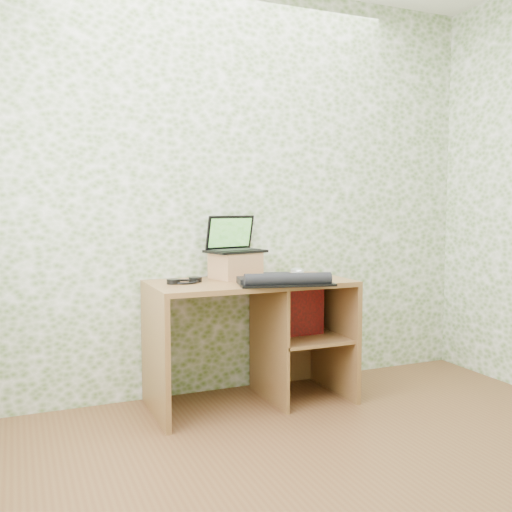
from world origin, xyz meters
name	(u,v)px	position (x,y,z in m)	size (l,w,h in m)	color
wall_back	(232,190)	(0.00, 1.75, 1.30)	(3.50, 3.50, 0.00)	silver
desk	(260,323)	(0.08, 1.47, 0.48)	(1.20, 0.60, 0.75)	brown
riser	(236,265)	(-0.04, 1.58, 0.83)	(0.27, 0.22, 0.16)	#9F6C47
laptop	(233,243)	(-0.04, 1.62, 0.96)	(0.39, 0.32, 0.23)	black
keyboard	(283,280)	(0.10, 1.21, 0.78)	(0.55, 0.38, 0.07)	black
headphones	(185,281)	(-0.39, 1.50, 0.76)	(0.22, 0.20, 0.03)	black
notepad	(301,277)	(0.33, 1.42, 0.76)	(0.22, 0.31, 0.01)	silver
mouse	(297,273)	(0.31, 1.42, 0.78)	(0.07, 0.12, 0.04)	#B4B4B7
pen	(305,274)	(0.38, 1.46, 0.77)	(0.01, 0.01, 0.16)	black
red_box	(304,311)	(0.36, 1.44, 0.54)	(0.25, 0.08, 0.30)	#990E0D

